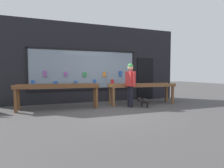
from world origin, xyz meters
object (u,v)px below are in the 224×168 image
object	(u,v)px
display_table_right	(142,87)
small_dog	(144,101)
display_table_left	(58,89)
person_browsing	(130,82)

from	to	relation	value
display_table_right	small_dog	xyz separation A→B (m)	(-0.34, -0.75, -0.46)
display_table_left	person_browsing	bearing A→B (deg)	-10.58
display_table_left	person_browsing	size ratio (longest dim) A/B	1.75
person_browsing	small_dog	xyz separation A→B (m)	(0.46, -0.24, -0.74)
display_table_left	display_table_right	distance (m)	3.47
small_dog	display_table_left	bearing A→B (deg)	40.67
display_table_left	small_dog	bearing A→B (deg)	-13.38
person_browsing	small_dog	bearing A→B (deg)	-120.37
display_table_right	person_browsing	size ratio (longest dim) A/B	1.75
display_table_right	person_browsing	xyz separation A→B (m)	(-0.80, -0.50, 0.28)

